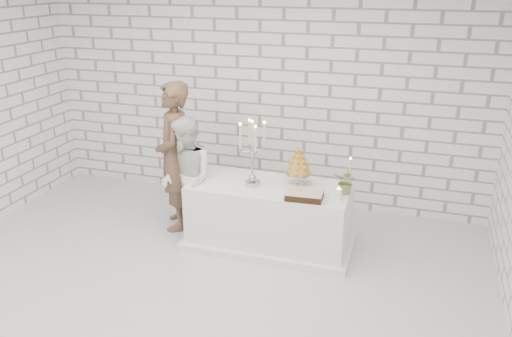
# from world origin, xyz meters

# --- Properties ---
(ground) EXTENTS (6.00, 5.00, 0.01)m
(ground) POSITION_xyz_m (0.00, 0.00, 0.00)
(ground) COLOR silver
(ground) RESTS_ON ground
(wall_back) EXTENTS (6.00, 0.01, 3.00)m
(wall_back) POSITION_xyz_m (0.00, 2.50, 1.50)
(wall_back) COLOR white
(wall_back) RESTS_ON ground
(cake_table) EXTENTS (1.80, 0.80, 0.75)m
(cake_table) POSITION_xyz_m (0.52, 1.21, 0.38)
(cake_table) COLOR white
(cake_table) RESTS_ON ground
(groom) EXTENTS (0.68, 0.79, 1.83)m
(groom) POSITION_xyz_m (-0.72, 1.34, 0.91)
(groom) COLOR brown
(groom) RESTS_ON ground
(bride) EXTENTS (0.89, 0.90, 1.46)m
(bride) POSITION_xyz_m (-0.48, 1.16, 0.73)
(bride) COLOR white
(bride) RESTS_ON ground
(candelabra) EXTENTS (0.37, 0.37, 0.76)m
(candelabra) POSITION_xyz_m (0.33, 1.15, 1.13)
(candelabra) COLOR #A5A6B0
(candelabra) RESTS_ON cake_table
(croquembouche) EXTENTS (0.30, 0.30, 0.46)m
(croquembouche) POSITION_xyz_m (0.82, 1.32, 0.98)
(croquembouche) COLOR #AC7524
(croquembouche) RESTS_ON cake_table
(chocolate_cake) EXTENTS (0.40, 0.30, 0.08)m
(chocolate_cake) POSITION_xyz_m (0.97, 0.97, 0.79)
(chocolate_cake) COLOR black
(chocolate_cake) RESTS_ON cake_table
(pillar_candle) EXTENTS (0.09, 0.09, 0.12)m
(pillar_candle) POSITION_xyz_m (1.32, 1.05, 0.81)
(pillar_candle) COLOR white
(pillar_candle) RESTS_ON cake_table
(extra_taper) EXTENTS (0.07, 0.07, 0.32)m
(extra_taper) POSITION_xyz_m (1.37, 1.45, 0.91)
(extra_taper) COLOR beige
(extra_taper) RESTS_ON cake_table
(flowers) EXTENTS (0.28, 0.26, 0.27)m
(flowers) POSITION_xyz_m (1.37, 1.23, 0.89)
(flowers) COLOR #557D35
(flowers) RESTS_ON cake_table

